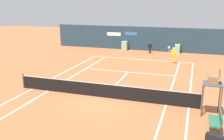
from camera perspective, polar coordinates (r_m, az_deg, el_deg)
ground_plane at (r=17.01m, az=-1.38°, el=-5.44°), size 80.00×80.00×0.01m
tennis_net at (r=16.33m, az=-2.07°, el=-4.44°), size 12.10×0.10×1.07m
sponsor_back_wall at (r=32.18m, az=8.48°, el=6.77°), size 25.00×1.02×2.94m
umpire_chair at (r=14.52m, az=21.62°, el=-2.82°), size 1.00×1.00×2.58m
player_bench at (r=13.33m, az=22.32°, el=-10.25°), size 0.54×1.39×0.88m
equipment_bag at (r=12.41m, az=22.39°, el=-14.01°), size 0.92×0.53×0.32m
player_on_baseline at (r=25.90m, az=13.47°, el=3.49°), size 0.81×0.64×1.82m
ball_kid_left_post at (r=30.63m, az=8.47°, el=5.10°), size 0.44×0.20×1.32m
tennis_ball_mid_court at (r=23.39m, az=13.96°, el=-0.08°), size 0.07×0.07×0.07m
tennis_ball_by_sideline at (r=17.49m, az=6.03°, el=-4.83°), size 0.07×0.07×0.07m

